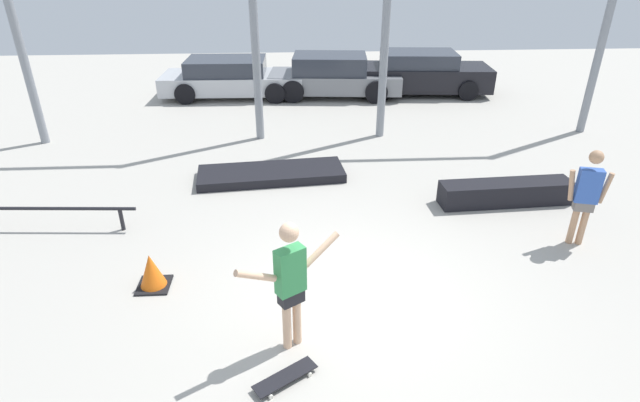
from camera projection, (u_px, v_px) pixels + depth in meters
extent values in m
plane|color=#B2ADA3|center=(349.00, 297.00, 7.04)|extent=(36.00, 36.00, 0.00)
cylinder|color=#DBAD89|center=(287.00, 321.00, 6.00)|extent=(0.11, 0.11, 0.81)
cylinder|color=#DBAD89|center=(297.00, 316.00, 6.07)|extent=(0.11, 0.11, 0.81)
cube|color=black|center=(291.00, 296.00, 5.88)|extent=(0.34, 0.30, 0.18)
cube|color=#338C4C|center=(290.00, 271.00, 5.71)|extent=(0.38, 0.33, 0.59)
sphere|color=#DBAD89|center=(289.00, 232.00, 5.48)|extent=(0.22, 0.22, 0.22)
cylinder|color=#DBAD89|center=(256.00, 276.00, 5.42)|extent=(0.47, 0.34, 0.34)
cylinder|color=#DBAD89|center=(322.00, 249.00, 5.89)|extent=(0.47, 0.34, 0.34)
cube|color=black|center=(285.00, 377.00, 5.66)|extent=(0.76, 0.60, 0.01)
cylinder|color=silver|center=(299.00, 363.00, 5.90)|extent=(0.06, 0.06, 0.05)
cylinder|color=silver|center=(310.00, 374.00, 5.74)|extent=(0.06, 0.06, 0.05)
cylinder|color=silver|center=(261.00, 384.00, 5.61)|extent=(0.06, 0.06, 0.05)
cylinder|color=silver|center=(271.00, 397.00, 5.46)|extent=(0.06, 0.06, 0.05)
cube|color=black|center=(506.00, 193.00, 9.51)|extent=(2.55, 0.65, 0.44)
cube|color=black|center=(271.00, 174.00, 10.60)|extent=(3.15, 1.34, 0.19)
cylinder|color=black|center=(46.00, 209.00, 8.53)|extent=(3.06, 0.26, 0.06)
cylinder|color=black|center=(122.00, 219.00, 8.62)|extent=(0.07, 0.07, 0.41)
cylinder|color=gray|center=(14.00, 22.00, 11.23)|extent=(0.20, 0.20, 5.75)
cylinder|color=gray|center=(254.00, 20.00, 11.52)|extent=(0.20, 0.20, 5.75)
cylinder|color=gray|center=(386.00, 19.00, 11.68)|extent=(0.20, 0.20, 5.75)
cylinder|color=gray|center=(608.00, 17.00, 11.97)|extent=(0.20, 0.20, 5.75)
cube|color=#B7BABF|center=(233.00, 82.00, 16.17)|extent=(4.52, 1.88, 0.56)
cube|color=#2D333D|center=(226.00, 66.00, 15.93)|extent=(2.50, 1.69, 0.48)
cylinder|color=black|center=(277.00, 80.00, 17.05)|extent=(0.63, 0.24, 0.63)
cylinder|color=black|center=(275.00, 93.00, 15.51)|extent=(0.63, 0.24, 0.63)
cylinder|color=black|center=(195.00, 80.00, 16.96)|extent=(0.63, 0.24, 0.63)
cylinder|color=black|center=(185.00, 94.00, 15.42)|extent=(0.63, 0.24, 0.63)
cube|color=slate|center=(335.00, 81.00, 16.19)|extent=(4.33, 2.06, 0.56)
cube|color=#2D333D|center=(330.00, 64.00, 15.94)|extent=(2.44, 1.75, 0.56)
cylinder|color=black|center=(373.00, 79.00, 16.94)|extent=(0.72, 0.28, 0.70)
cylinder|color=black|center=(376.00, 92.00, 15.48)|extent=(0.72, 0.28, 0.70)
cylinder|color=black|center=(297.00, 79.00, 17.02)|extent=(0.72, 0.28, 0.70)
cylinder|color=black|center=(293.00, 91.00, 15.55)|extent=(0.72, 0.28, 0.70)
cube|color=black|center=(422.00, 77.00, 16.45)|extent=(4.45, 2.03, 0.73)
cube|color=#2D333D|center=(418.00, 59.00, 16.18)|extent=(2.49, 1.74, 0.45)
cylinder|color=black|center=(456.00, 78.00, 17.26)|extent=(0.64, 0.27, 0.62)
cylinder|color=black|center=(468.00, 91.00, 15.79)|extent=(0.64, 0.27, 0.62)
cylinder|color=black|center=(379.00, 78.00, 17.30)|extent=(0.64, 0.27, 0.62)
cylinder|color=black|center=(383.00, 90.00, 15.84)|extent=(0.64, 0.27, 0.62)
cylinder|color=tan|center=(583.00, 223.00, 8.13)|extent=(0.11, 0.11, 0.77)
cylinder|color=tan|center=(574.00, 222.00, 8.16)|extent=(0.11, 0.11, 0.77)
cube|color=slate|center=(583.00, 205.00, 8.00)|extent=(0.33, 0.24, 0.17)
cube|color=#3359B2|center=(589.00, 186.00, 7.84)|extent=(0.38, 0.26, 0.56)
sphere|color=tan|center=(597.00, 157.00, 7.62)|extent=(0.21, 0.21, 0.21)
cylinder|color=tan|center=(606.00, 188.00, 7.80)|extent=(0.17, 0.12, 0.52)
cylinder|color=tan|center=(571.00, 185.00, 7.89)|extent=(0.17, 0.12, 0.52)
cube|color=black|center=(154.00, 285.00, 7.26)|extent=(0.47, 0.47, 0.03)
cone|color=orange|center=(151.00, 270.00, 7.14)|extent=(0.37, 0.37, 0.51)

